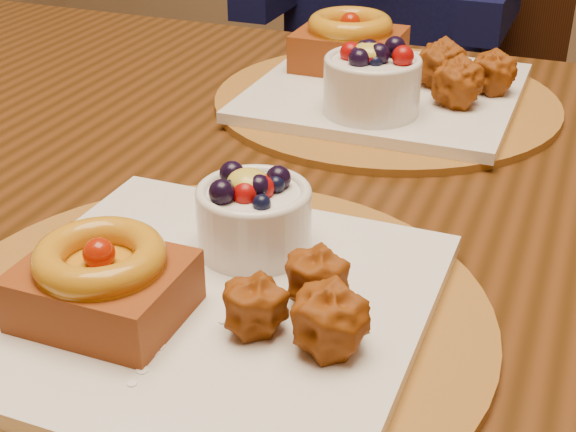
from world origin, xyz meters
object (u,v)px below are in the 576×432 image
object	(u,v)px
dining_table	(318,259)
chair_far	(437,77)
place_setting_far	(382,80)
place_setting_near	(206,290)

from	to	relation	value
dining_table	chair_far	bearing A→B (deg)	94.56
place_setting_far	chair_far	distance (m)	0.72
dining_table	place_setting_far	xyz separation A→B (m)	(-0.00, 0.21, 0.11)
place_setting_near	chair_far	size ratio (longest dim) A/B	0.37
place_setting_far	chair_far	bearing A→B (deg)	95.69
dining_table	place_setting_near	bearing A→B (deg)	-90.56
dining_table	place_setting_far	size ratio (longest dim) A/B	4.21
dining_table	chair_far	world-z (taller)	chair_far
dining_table	chair_far	distance (m)	0.90
dining_table	place_setting_near	xyz separation A→B (m)	(-0.00, -0.22, 0.10)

